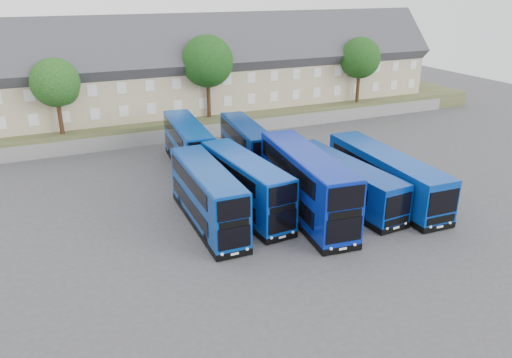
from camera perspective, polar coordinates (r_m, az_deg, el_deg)
The scene contains 15 objects.
ground at distance 36.10m, azimuth 5.07°, elevation -5.61°, with size 120.00×120.00×0.00m, color #404045.
retaining_wall at distance 56.52m, azimuth -6.74°, elevation 5.31°, with size 70.00×0.40×1.50m, color slate.
earth_bank at distance 65.76m, azimuth -9.43°, elevation 7.71°, with size 80.00×20.00×2.00m, color #484C2B.
terrace_row at distance 61.71m, azimuth -6.01°, elevation 12.28°, with size 60.00×10.40×11.20m.
dd_front_left at distance 35.80m, azimuth -5.55°, elevation -2.10°, with size 2.71×10.95×4.33m.
dd_front_mid at distance 37.49m, azimuth -1.24°, elevation -0.88°, with size 3.36×11.05×4.33m.
dd_front_right at distance 37.09m, azimuth 5.72°, elevation -0.74°, with size 4.08×12.59×4.92m.
dd_rear_left at distance 47.16m, azimuth -7.77°, elevation 3.72°, with size 3.33×11.11×4.35m.
dd_rear_right at distance 47.20m, azimuth -1.11°, elevation 3.77°, with size 3.36×10.48×4.09m.
coach_east_a at distance 40.15m, azimuth 9.94°, elevation -0.37°, with size 3.49×12.53×3.38m.
coach_east_b at distance 41.71m, azimuth 14.57°, elevation 0.31°, with size 3.37×13.56×3.68m.
tree_west at distance 53.87m, azimuth -21.81°, elevation 10.03°, with size 4.80×4.80×7.65m.
tree_mid at distance 57.09m, azimuth -5.47°, elevation 13.05°, with size 5.76×5.76×9.18m.
tree_east at distance 65.89m, azimuth 11.85°, elevation 13.24°, with size 5.12×5.12×8.16m.
tree_far at distance 74.96m, azimuth 12.57°, elevation 14.41°, with size 5.44×5.44×8.67m.
Camera 1 is at (-15.93, -27.91, 16.44)m, focal length 35.00 mm.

